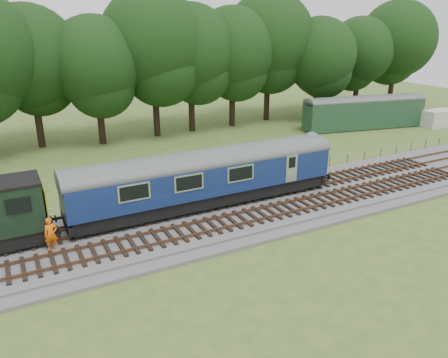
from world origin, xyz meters
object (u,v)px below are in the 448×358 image
dmu_railcar (206,174)px  caravan (438,118)px  worker (51,234)px  parked_coach (364,111)px

dmu_railcar → caravan: 36.06m
worker → caravan: (44.73, 10.85, -0.31)m
parked_coach → caravan: bearing=-10.2°
dmu_railcar → parked_coach: 29.10m
worker → caravan: worker is taller
dmu_railcar → worker: bearing=-170.8°
dmu_railcar → parked_coach: bearing=25.7°
dmu_railcar → caravan: size_ratio=4.51×
parked_coach → worker: bearing=-147.4°
dmu_railcar → parked_coach: dmu_railcar is taller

